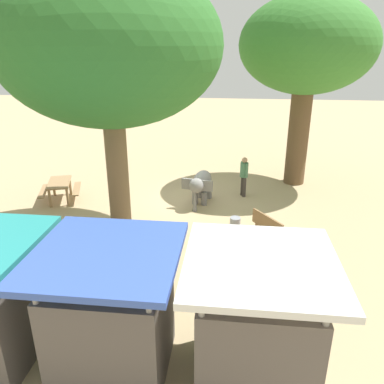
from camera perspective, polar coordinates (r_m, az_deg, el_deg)
name	(u,v)px	position (r m, az deg, el deg)	size (l,w,h in m)	color
ground_plane	(187,203)	(14.76, -0.68, -1.60)	(60.00, 60.00, 0.00)	tan
elephant	(201,184)	(14.47, 1.36, 1.24)	(1.18, 1.78, 1.22)	slate
person_handler	(244,174)	(15.22, 7.82, 2.74)	(0.32, 0.47, 1.62)	#3F3833
shade_tree_main	(307,48)	(16.52, 16.94, 20.02)	(5.37, 4.92, 7.62)	brown
shade_tree_secondary	(108,47)	(11.49, -12.48, 20.53)	(6.41, 5.88, 8.00)	brown
wooden_bench	(270,227)	(12.02, 11.58, -5.24)	(1.13, 1.38, 0.88)	olive
picnic_table_near	(60,186)	(15.62, -19.27, 0.80)	(1.88, 1.89, 0.78)	#9E7A51
market_stall_white	(256,328)	(7.14, 9.64, -19.55)	(2.50, 2.50, 2.52)	#59514C
market_stall_blue	(112,317)	(7.41, -11.93, -17.94)	(2.50, 2.50, 2.52)	#59514C
feed_bucket	(235,222)	(12.91, 6.51, -4.50)	(0.36, 0.36, 0.32)	gray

